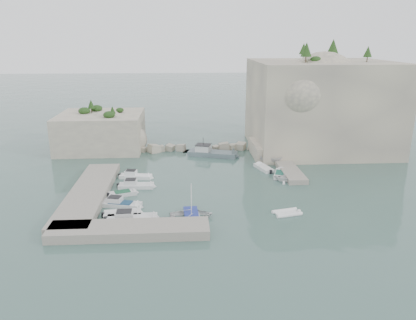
{
  "coord_description": "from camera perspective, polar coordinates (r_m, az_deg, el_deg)",
  "views": [
    {
      "loc": [
        -3.62,
        -54.28,
        21.44
      ],
      "look_at": [
        0.0,
        6.0,
        3.0
      ],
      "focal_mm": 35.0,
      "sensor_mm": 36.0,
      "label": 1
    }
  ],
  "objects": [
    {
      "name": "tender_east_b",
      "position": [
        66.16,
        10.12,
        -2.2
      ],
      "size": [
        3.16,
        5.31,
        0.7
      ],
      "primitive_type": null,
      "rotation": [
        0.0,
        0.0,
        1.26
      ],
      "color": "white",
      "rests_on": "ground"
    },
    {
      "name": "motorboat_a",
      "position": [
        65.1,
        -10.12,
        -2.52
      ],
      "size": [
        5.7,
        2.51,
        1.4
      ],
      "primitive_type": null,
      "rotation": [
        0.0,
        0.0,
        -0.16
      ],
      "color": "white",
      "rests_on": "ground"
    },
    {
      "name": "motorboat_c",
      "position": [
        58.56,
        -11.91,
        -4.88
      ],
      "size": [
        4.48,
        2.82,
        0.7
      ],
      "primitive_type": null,
      "rotation": [
        0.0,
        0.0,
        0.33
      ],
      "color": "silver",
      "rests_on": "ground"
    },
    {
      "name": "rowboat",
      "position": [
        50.49,
        -2.33,
        -8.16
      ],
      "size": [
        5.52,
        4.09,
        1.1
      ],
      "primitive_type": "imported",
      "rotation": [
        0.0,
        0.0,
        1.63
      ],
      "color": "silver",
      "rests_on": "ground"
    },
    {
      "name": "quay_south",
      "position": [
        47.15,
        -11.01,
        -9.66
      ],
      "size": [
        18.0,
        4.0,
        1.1
      ],
      "primitive_type": "cube",
      "color": "#9E9689",
      "rests_on": "ground"
    },
    {
      "name": "cliff_east",
      "position": [
        82.75,
        15.5,
        7.37
      ],
      "size": [
        26.0,
        22.0,
        17.0
      ],
      "primitive_type": "cube",
      "color": "beige",
      "rests_on": "ground"
    },
    {
      "name": "cliff_terrace",
      "position": [
        76.87,
        9.18,
        1.53
      ],
      "size": [
        8.0,
        10.0,
        2.5
      ],
      "primitive_type": "cube",
      "color": "beige",
      "rests_on": "ground"
    },
    {
      "name": "ledge_east",
      "position": [
        69.77,
        10.94,
        -0.89
      ],
      "size": [
        3.0,
        16.0,
        0.8
      ],
      "primitive_type": "cube",
      "color": "#9E9689",
      "rests_on": "ground"
    },
    {
      "name": "tender_east_a",
      "position": [
        63.7,
        10.68,
        -3.0
      ],
      "size": [
        4.08,
        3.87,
        1.69
      ],
      "primitive_type": "imported",
      "rotation": [
        0.0,
        0.0,
        1.14
      ],
      "color": "white",
      "rests_on": "ground"
    },
    {
      "name": "motorboat_d",
      "position": [
        54.95,
        -12.14,
        -6.39
      ],
      "size": [
        6.18,
        3.17,
        1.4
      ],
      "primitive_type": null,
      "rotation": [
        0.0,
        0.0,
        -0.25
      ],
      "color": "silver",
      "rests_on": "ground"
    },
    {
      "name": "quay_west",
      "position": [
        58.77,
        -16.41,
        -4.57
      ],
      "size": [
        5.0,
        24.0,
        1.1
      ],
      "primitive_type": "cube",
      "color": "#9E9689",
      "rests_on": "ground"
    },
    {
      "name": "breakwater",
      "position": [
        79.09,
        -1.42,
        1.77
      ],
      "size": [
        28.0,
        3.0,
        1.4
      ],
      "primitive_type": "cube",
      "color": "beige",
      "rests_on": "ground"
    },
    {
      "name": "work_boat",
      "position": [
        76.03,
        0.64,
        0.6
      ],
      "size": [
        10.34,
        5.69,
        2.2
      ],
      "primitive_type": null,
      "rotation": [
        0.0,
        0.0,
        -0.29
      ],
      "color": "slate",
      "rests_on": "ground"
    },
    {
      "name": "outcrop_west",
      "position": [
        82.92,
        -14.78,
        3.92
      ],
      "size": [
        16.0,
        14.0,
        7.0
      ],
      "primitive_type": "cube",
      "color": "beige",
      "rests_on": "ground"
    },
    {
      "name": "rowboat_mast",
      "position": [
        49.42,
        -2.37,
        -5.38
      ],
      "size": [
        0.1,
        0.1,
        4.2
      ],
      "primitive_type": "cylinder",
      "color": "white",
      "rests_on": "rowboat"
    },
    {
      "name": "motorboat_f",
      "position": [
        50.67,
        -10.61,
        -8.37
      ],
      "size": [
        6.75,
        2.28,
        1.4
      ],
      "primitive_type": null,
      "rotation": [
        0.0,
        0.0,
        0.05
      ],
      "color": "silver",
      "rests_on": "ground"
    },
    {
      "name": "inflatable_dinghy",
      "position": [
        52.46,
        11.04,
        -7.48
      ],
      "size": [
        4.05,
        2.63,
        0.44
      ],
      "primitive_type": null,
      "rotation": [
        0.0,
        0.0,
        0.24
      ],
      "color": "white",
      "rests_on": "ground"
    },
    {
      "name": "tender_east_d",
      "position": [
        72.12,
        8.63,
        -0.51
      ],
      "size": [
        4.83,
        3.53,
        1.75
      ],
      "primitive_type": "imported",
      "rotation": [
        0.0,
        0.0,
        1.12
      ],
      "color": "silver",
      "rests_on": "ground"
    },
    {
      "name": "motorboat_e",
      "position": [
        52.11,
        -11.92,
        -7.71
      ],
      "size": [
        5.21,
        2.61,
        0.7
      ],
      "primitive_type": null,
      "rotation": [
        0.0,
        0.0,
        0.12
      ],
      "color": "silver",
      "rests_on": "ground"
    },
    {
      "name": "tender_east_c",
      "position": [
        68.83,
        7.84,
        -1.33
      ],
      "size": [
        3.07,
        5.24,
        0.7
      ],
      "primitive_type": null,
      "rotation": [
        0.0,
        0.0,
        1.88
      ],
      "color": "silver",
      "rests_on": "ground"
    },
    {
      "name": "vegetation",
      "position": [
        81.63,
        12.18,
        14.15
      ],
      "size": [
        53.48,
        13.88,
        13.4
      ],
      "color": "#1E4219",
      "rests_on": "ground"
    },
    {
      "name": "ground",
      "position": [
        58.47,
        0.35,
        -4.53
      ],
      "size": [
        400.0,
        400.0,
        0.0
      ],
      "primitive_type": "plane",
      "color": "#406159",
      "rests_on": "ground"
    },
    {
      "name": "motorboat_b",
      "position": [
        61.13,
        -10.06,
        -3.83
      ],
      "size": [
        5.68,
        2.03,
        1.4
      ],
      "primitive_type": null,
      "rotation": [
        0.0,
        0.0,
        -0.03
      ],
      "color": "silver",
      "rests_on": "ground"
    }
  ]
}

